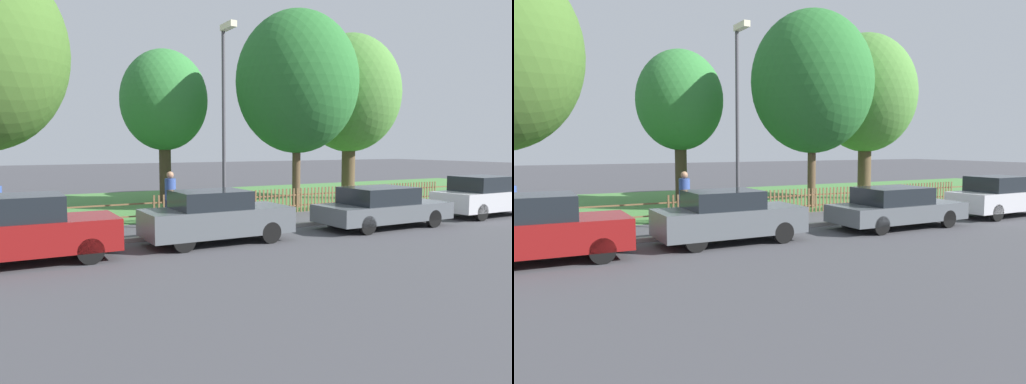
# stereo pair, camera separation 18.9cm
# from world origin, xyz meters

# --- Properties ---
(ground_plane) EXTENTS (120.00, 120.00, 0.00)m
(ground_plane) POSITION_xyz_m (0.00, 0.00, 0.00)
(ground_plane) COLOR #424247
(kerb_stone) EXTENTS (40.94, 0.20, 0.12)m
(kerb_stone) POSITION_xyz_m (0.00, 0.10, 0.06)
(kerb_stone) COLOR gray
(kerb_stone) RESTS_ON ground
(grass_strip) EXTENTS (40.94, 11.80, 0.01)m
(grass_strip) POSITION_xyz_m (0.00, 9.02, 0.01)
(grass_strip) COLOR #477F3D
(grass_strip) RESTS_ON ground
(park_fence) EXTENTS (40.94, 0.05, 0.95)m
(park_fence) POSITION_xyz_m (-0.00, 3.13, 0.48)
(park_fence) COLOR brown
(park_fence) RESTS_ON ground
(parked_car_silver_hatchback) EXTENTS (3.86, 1.82, 1.55)m
(parked_car_silver_hatchback) POSITION_xyz_m (-11.08, -1.22, 0.77)
(parked_car_silver_hatchback) COLOR maroon
(parked_car_silver_hatchback) RESTS_ON ground
(parked_car_black_saloon) EXTENTS (4.00, 1.69, 1.44)m
(parked_car_black_saloon) POSITION_xyz_m (-6.39, -1.11, 0.72)
(parked_car_black_saloon) COLOR #51565B
(parked_car_black_saloon) RESTS_ON ground
(parked_car_navy_estate) EXTENTS (4.52, 1.85, 1.31)m
(parked_car_navy_estate) POSITION_xyz_m (-0.63, -1.33, 0.66)
(parked_car_navy_estate) COLOR #51565B
(parked_car_navy_estate) RESTS_ON ground
(parked_car_red_compact) EXTENTS (4.13, 1.83, 1.51)m
(parked_car_red_compact) POSITION_xyz_m (4.58, -1.17, 0.75)
(parked_car_red_compact) COLOR #BCBCC1
(parked_car_red_compact) RESTS_ON ground
(covered_motorcycle) EXTENTS (1.89, 0.89, 1.11)m
(covered_motorcycle) POSITION_xyz_m (-4.63, 2.51, 0.67)
(covered_motorcycle) COLOR black
(covered_motorcycle) RESTS_ON ground
(tree_behind_motorcycle) EXTENTS (3.94, 3.94, 6.96)m
(tree_behind_motorcycle) POSITION_xyz_m (-4.56, 8.66, 4.65)
(tree_behind_motorcycle) COLOR #473828
(tree_behind_motorcycle) RESTS_ON ground
(tree_mid_park) EXTENTS (5.15, 5.15, 8.25)m
(tree_mid_park) POSITION_xyz_m (-0.18, 4.39, 5.27)
(tree_mid_park) COLOR brown
(tree_mid_park) RESTS_ON ground
(tree_far_left) EXTENTS (4.99, 4.99, 8.07)m
(tree_far_left) POSITION_xyz_m (4.07, 6.17, 5.16)
(tree_far_left) COLOR brown
(tree_far_left) RESTS_ON ground
(pedestrian_by_lamp) EXTENTS (0.46, 0.46, 1.79)m
(pedestrian_by_lamp) POSITION_xyz_m (-6.49, 2.32, 1.01)
(pedestrian_by_lamp) COLOR #2D3351
(pedestrian_by_lamp) RESTS_ON ground
(street_lamp) EXTENTS (0.20, 0.79, 6.23)m
(street_lamp) POSITION_xyz_m (-5.38, 0.41, 3.87)
(street_lamp) COLOR #47474C
(street_lamp) RESTS_ON ground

